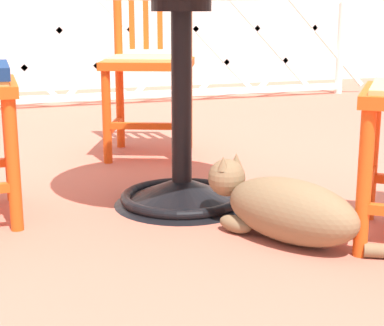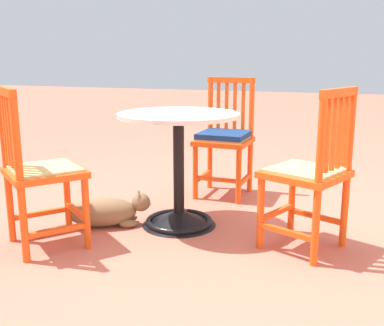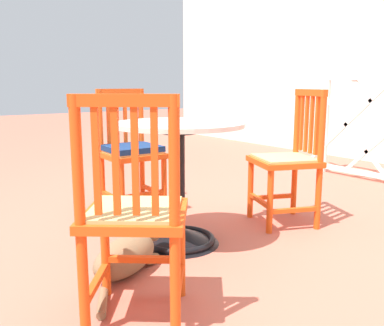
# 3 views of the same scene
# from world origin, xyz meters

# --- Properties ---
(ground_plane) EXTENTS (24.00, 24.00, 0.00)m
(ground_plane) POSITION_xyz_m (0.00, 0.00, 0.00)
(ground_plane) COLOR #BC604C
(lattice_fence_panel) EXTENTS (3.49, 0.06, 1.07)m
(lattice_fence_panel) POSITION_xyz_m (0.58, 2.42, 0.54)
(lattice_fence_panel) COLOR silver
(lattice_fence_panel) RESTS_ON ground_plane
(cafe_table) EXTENTS (0.76, 0.76, 0.73)m
(cafe_table) POSITION_xyz_m (-0.10, -0.08, 0.28)
(cafe_table) COLOR black
(cafe_table) RESTS_ON ground_plane
(orange_chair_at_corner) EXTENTS (0.52, 0.52, 0.91)m
(orange_chair_at_corner) POSITION_xyz_m (0.01, 0.74, 0.43)
(orange_chair_at_corner) COLOR #E04C14
(orange_chair_at_corner) RESTS_ON ground_plane
(tabby_cat) EXTENTS (0.53, 0.59, 0.23)m
(tabby_cat) POSITION_xyz_m (0.07, -0.50, 0.10)
(tabby_cat) COLOR brown
(tabby_cat) RESTS_ON ground_plane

